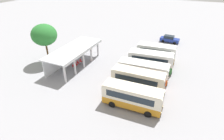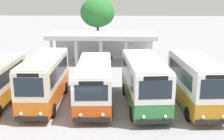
{
  "view_description": "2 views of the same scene",
  "coord_description": "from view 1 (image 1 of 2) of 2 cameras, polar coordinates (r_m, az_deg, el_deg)",
  "views": [
    {
      "loc": [
        -23.92,
        -2.64,
        15.66
      ],
      "look_at": [
        -1.58,
        7.34,
        1.72
      ],
      "focal_mm": 28.73,
      "sensor_mm": 36.0,
      "label": 1
    },
    {
      "loc": [
        2.36,
        -16.04,
        7.64
      ],
      "look_at": [
        1.5,
        7.24,
        1.32
      ],
      "focal_mm": 44.66,
      "sensor_mm": 36.0,
      "label": 2
    }
  ],
  "objects": [
    {
      "name": "parked_car_flank",
      "position": [
        45.9,
        17.83,
        9.4
      ],
      "size": [
        2.05,
        4.52,
        1.62
      ],
      "color": "black",
      "rests_on": "ground"
    },
    {
      "name": "city_bus_nearest_orange",
      "position": [
        22.78,
        6.53,
        -8.28
      ],
      "size": [
        2.43,
        7.65,
        3.09
      ],
      "color": "black",
      "rests_on": "ground"
    },
    {
      "name": "ground_plane",
      "position": [
        28.71,
        14.88,
        -4.51
      ],
      "size": [
        180.0,
        180.0,
        0.0
      ],
      "primitive_type": "plane",
      "color": "#939399"
    },
    {
      "name": "waiting_chair_end_by_column",
      "position": [
        32.51,
        -12.09,
        1.22
      ],
      "size": [
        0.45,
        0.45,
        0.86
      ],
      "color": "slate",
      "rests_on": "ground"
    },
    {
      "name": "waiting_chair_fourth_seat",
      "position": [
        34.1,
        -9.93,
        2.85
      ],
      "size": [
        0.45,
        0.45,
        0.86
      ],
      "color": "slate",
      "rests_on": "ground"
    },
    {
      "name": "waiting_chair_second_from_end",
      "position": [
        33.05,
        -11.39,
        1.79
      ],
      "size": [
        0.45,
        0.45,
        0.86
      ],
      "color": "slate",
      "rests_on": "ground"
    },
    {
      "name": "city_bus_fifth_blue",
      "position": [
        34.56,
        13.8,
        5.33
      ],
      "size": [
        2.68,
        7.12,
        3.46
      ],
      "color": "black",
      "rests_on": "ground"
    },
    {
      "name": "city_bus_middle_cream",
      "position": [
        28.58,
        9.89,
        -0.09
      ],
      "size": [
        2.79,
        8.01,
        3.01
      ],
      "color": "black",
      "rests_on": "ground"
    },
    {
      "name": "waiting_chair_middle_seat",
      "position": [
        33.62,
        -10.78,
        2.35
      ],
      "size": [
        0.45,
        0.45,
        0.86
      ],
      "color": "slate",
      "rests_on": "ground"
    },
    {
      "name": "roadside_tree_behind_canopy",
      "position": [
        34.44,
        -20.79,
        10.4
      ],
      "size": [
        4.49,
        4.49,
        7.3
      ],
      "color": "brown",
      "rests_on": "ground"
    },
    {
      "name": "city_bus_second_in_row",
      "position": [
        25.52,
        8.27,
        -3.33
      ],
      "size": [
        2.35,
        7.54,
        3.44
      ],
      "color": "black",
      "rests_on": "ground"
    },
    {
      "name": "terminal_canopy",
      "position": [
        33.02,
        -12.55,
        5.51
      ],
      "size": [
        12.12,
        4.69,
        3.4
      ],
      "color": "silver",
      "rests_on": "ground"
    },
    {
      "name": "city_bus_fourth_amber",
      "position": [
        31.47,
        12.18,
        2.96
      ],
      "size": [
        3.05,
        7.68,
        3.38
      ],
      "color": "black",
      "rests_on": "ground"
    }
  ]
}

